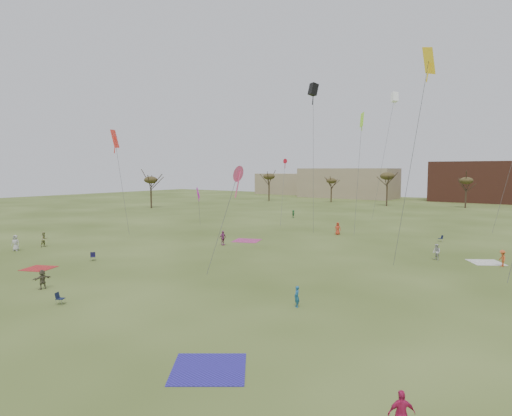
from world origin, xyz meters
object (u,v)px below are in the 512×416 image
Objects in this scene: camp_chair_center at (60,301)px; camp_chair_right at (440,240)px; flyer_near_right at (297,297)px; flyer_near_left at (15,243)px; camp_chair_left at (93,258)px; spectator_fore_a at (402,414)px.

camp_chair_right is (15.42, 45.02, 0.00)m from camp_chair_center.
flyer_near_right is at bearing -86.24° from camp_chair_center.
flyer_near_left reaches higher than camp_chair_right.
camp_chair_right is (26.99, 34.48, 0.00)m from camp_chair_left.
flyer_near_right reaches higher than camp_chair_left.
camp_chair_left is at bearing -56.85° from spectator_fore_a.
flyer_near_left is 12.56m from camp_chair_left.
spectator_fore_a reaches higher than flyer_near_right.
flyer_near_right is 16.91m from camp_chair_center.
flyer_near_left is at bearing -82.74° from camp_chair_right.
camp_chair_right is at bearing -117.01° from spectator_fore_a.
camp_chair_left is 15.65m from camp_chair_center.
spectator_fore_a is 1.98× the size of camp_chair_center.
flyer_near_left is 1.27× the size of flyer_near_right.
camp_chair_center is 1.00× the size of camp_chair_right.
flyer_near_right is at bearing -33.87° from flyer_near_left.
flyer_near_right is at bearing -83.86° from spectator_fore_a.
flyer_near_left is at bearing -50.18° from spectator_fore_a.
flyer_near_right is 25.69m from camp_chair_left.
flyer_near_right is 35.72m from camp_chair_right.
spectator_fore_a is 1.98× the size of camp_chair_left.
spectator_fore_a is 38.37m from camp_chair_left.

